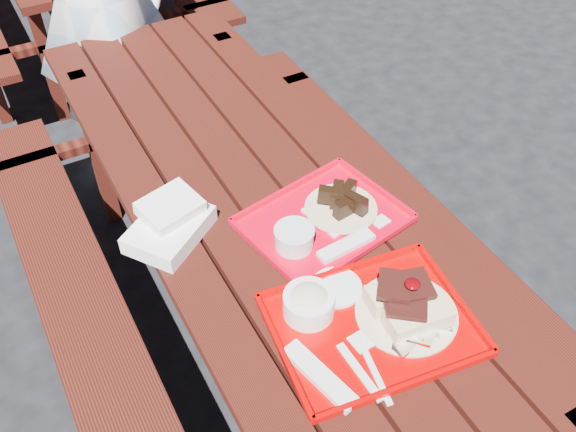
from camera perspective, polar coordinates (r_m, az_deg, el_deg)
The scene contains 5 objects.
ground at distance 2.48m, azimuth -1.69°, elevation -11.45°, with size 60.00×60.00×0.00m, color black.
picnic_table_near at distance 2.04m, azimuth -2.02°, elevation -2.61°, with size 1.41×2.40×0.75m.
near_tray at distance 1.60m, azimuth 7.15°, elevation -8.57°, with size 0.52×0.43×0.15m.
far_tray at distance 1.82m, azimuth 3.16°, elevation -0.45°, with size 0.49×0.41×0.07m.
white_cloth at distance 1.82m, azimuth -10.47°, elevation -0.62°, with size 0.29×0.27×0.10m.
Camera 1 is at (-0.60, -1.25, 2.06)m, focal length 40.00 mm.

